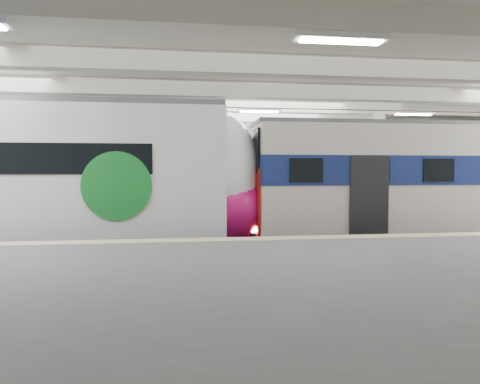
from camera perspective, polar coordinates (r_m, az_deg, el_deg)
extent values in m
cube|color=black|center=(13.11, 4.21, -9.19)|extent=(36.00, 24.00, 0.10)
cube|color=silver|center=(13.12, 4.30, 15.46)|extent=(36.00, 24.00, 0.20)
cube|color=beige|center=(22.70, -0.72, 3.09)|extent=(30.00, 0.10, 5.50)
cube|color=#57575A|center=(6.91, 15.23, -15.38)|extent=(30.00, 7.00, 1.10)
cube|color=beige|center=(9.78, 7.98, -6.49)|extent=(30.00, 0.50, 0.02)
cube|color=beige|center=(15.57, -8.87, 3.09)|extent=(0.50, 0.50, 5.50)
cube|color=beige|center=(17.28, 18.73, 2.95)|extent=(0.50, 0.50, 5.50)
cube|color=beige|center=(13.06, 4.30, 14.18)|extent=(30.00, 18.00, 0.50)
cube|color=#59544C|center=(13.08, 4.21, -8.64)|extent=(30.00, 1.52, 0.16)
cube|color=#59544C|center=(18.43, 0.85, -5.22)|extent=(30.00, 1.52, 0.16)
cylinder|color=black|center=(12.96, 4.29, 11.79)|extent=(30.00, 0.03, 0.03)
cylinder|color=black|center=(18.34, 0.86, 9.21)|extent=(30.00, 0.03, 0.03)
cube|color=white|center=(11.08, 6.40, 14.46)|extent=(26.00, 8.40, 0.12)
ellipsoid|color=white|center=(12.60, -2.53, 2.09)|extent=(2.38, 2.94, 3.95)
ellipsoid|color=#C31064|center=(12.66, -1.98, -1.93)|extent=(2.52, 3.00, 2.42)
cylinder|color=#167C2B|center=(11.21, -17.14, 0.82)|extent=(1.86, 0.06, 1.86)
cube|color=beige|center=(15.10, 26.59, 1.13)|extent=(12.70, 2.78, 3.62)
cube|color=navy|center=(15.09, 26.62, 2.78)|extent=(12.74, 2.84, 0.88)
cube|color=#B4130C|center=(12.75, 1.86, -1.12)|extent=(0.08, 2.37, 1.99)
cube|color=black|center=(12.73, 1.87, 5.72)|extent=(0.08, 2.23, 1.30)
cube|color=#4C4C51|center=(15.17, 26.75, 8.28)|extent=(12.70, 2.17, 0.16)
cube|color=black|center=(15.28, 26.41, -6.22)|extent=(12.70, 1.95, 0.70)
cube|color=white|center=(18.07, -5.54, 2.07)|extent=(14.32, 3.50, 3.85)
cube|color=#167C2B|center=(18.07, -5.55, 3.68)|extent=(14.36, 3.56, 0.81)
cube|color=#4C4C51|center=(18.15, -5.58, 8.49)|extent=(14.29, 2.99, 0.16)
cube|color=black|center=(18.23, -5.51, -4.63)|extent=(14.30, 3.20, 0.60)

